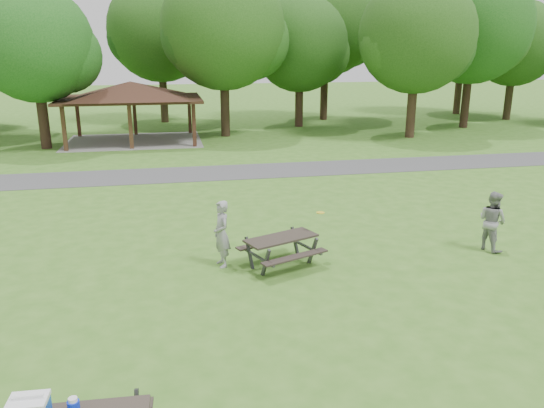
{
  "coord_description": "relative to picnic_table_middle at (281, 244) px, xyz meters",
  "views": [
    {
      "loc": [
        -1.96,
        -10.78,
        5.75
      ],
      "look_at": [
        1.0,
        4.0,
        1.3
      ],
      "focal_mm": 35.0,
      "sensor_mm": 36.0,
      "label": 1
    }
  ],
  "objects": [
    {
      "name": "ground",
      "position": [
        -0.93,
        -2.39,
        -0.63
      ],
      "size": [
        160.0,
        160.0,
        0.0
      ],
      "primitive_type": "plane",
      "color": "#3D7120",
      "rests_on": "ground"
    },
    {
      "name": "asphalt_path",
      "position": [
        -0.93,
        11.61,
        -0.62
      ],
      "size": [
        120.0,
        3.2,
        0.02
      ],
      "primitive_type": "cube",
      "color": "#444446",
      "rests_on": "ground"
    },
    {
      "name": "pavilion",
      "position": [
        -4.93,
        21.61,
        2.43
      ],
      "size": [
        8.6,
        7.01,
        3.76
      ],
      "color": "#382314",
      "rests_on": "ground"
    },
    {
      "name": "tree_row_d",
      "position": [
        -9.85,
        20.13,
        5.14
      ],
      "size": [
        6.93,
        6.6,
        9.27
      ],
      "color": "black",
      "rests_on": "ground"
    },
    {
      "name": "tree_row_e",
      "position": [
        1.17,
        22.63,
        6.15
      ],
      "size": [
        8.4,
        8.0,
        11.02
      ],
      "color": "black",
      "rests_on": "ground"
    },
    {
      "name": "tree_row_f",
      "position": [
        7.15,
        26.13,
        5.21
      ],
      "size": [
        7.35,
        7.0,
        9.55
      ],
      "color": "black",
      "rests_on": "ground"
    },
    {
      "name": "tree_row_g",
      "position": [
        13.16,
        19.63,
        5.69
      ],
      "size": [
        7.77,
        7.4,
        10.25
      ],
      "color": "#302015",
      "rests_on": "ground"
    },
    {
      "name": "tree_row_h",
      "position": [
        19.17,
        23.13,
        6.39
      ],
      "size": [
        8.61,
        8.2,
        11.37
      ],
      "color": "black",
      "rests_on": "ground"
    },
    {
      "name": "tree_row_i",
      "position": [
        25.15,
        26.63,
        5.28
      ],
      "size": [
        7.14,
        6.8,
        9.52
      ],
      "color": "black",
      "rests_on": "ground"
    },
    {
      "name": "tree_deep_b",
      "position": [
        -2.83,
        30.63,
        6.25
      ],
      "size": [
        8.4,
        8.0,
        11.13
      ],
      "color": "#2F2115",
      "rests_on": "ground"
    },
    {
      "name": "tree_deep_c",
      "position": [
        10.17,
        29.63,
        6.81
      ],
      "size": [
        8.82,
        8.4,
        11.9
      ],
      "color": "black",
      "rests_on": "ground"
    },
    {
      "name": "tree_deep_d",
      "position": [
        23.17,
        31.13,
        6.39
      ],
      "size": [
        8.4,
        8.0,
        11.27
      ],
      "color": "#312015",
      "rests_on": "ground"
    },
    {
      "name": "picnic_table_middle",
      "position": [
        0.0,
        0.0,
        0.0
      ],
      "size": [
        2.43,
        2.22,
        0.86
      ],
      "color": "#29231E",
      "rests_on": "ground"
    },
    {
      "name": "frisbee_in_flight",
      "position": [
        1.15,
        0.21,
        0.76
      ],
      "size": [
        0.3,
        0.3,
        0.02
      ],
      "color": "gold",
      "rests_on": "ground"
    },
    {
      "name": "frisbee_thrower",
      "position": [
        -1.58,
        0.33,
        0.29
      ],
      "size": [
        0.58,
        0.75,
        1.84
      ],
      "primitive_type": "imported",
      "rotation": [
        0.0,
        0.0,
        -1.35
      ],
      "color": "gray",
      "rests_on": "ground"
    },
    {
      "name": "frisbee_catcher",
      "position": [
        6.32,
        -0.01,
        0.25
      ],
      "size": [
        0.9,
        1.03,
        1.78
      ],
      "primitive_type": "imported",
      "rotation": [
        0.0,
        0.0,
        1.88
      ],
      "color": "gray",
      "rests_on": "ground"
    }
  ]
}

